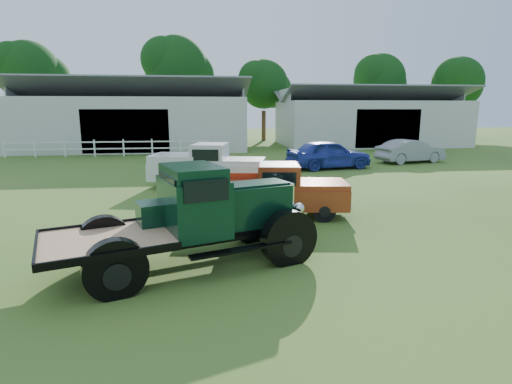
{
  "coord_description": "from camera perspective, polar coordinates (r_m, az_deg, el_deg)",
  "views": [
    {
      "loc": [
        -1.14,
        -9.51,
        3.29
      ],
      "look_at": [
        0.2,
        1.2,
        1.05
      ],
      "focal_mm": 28.0,
      "sensor_mm": 36.0,
      "label": 1
    }
  ],
  "objects": [
    {
      "name": "vintage_flatbed",
      "position": [
        8.51,
        -9.55,
        -3.51
      ],
      "size": [
        5.85,
        3.85,
        2.16
      ],
      "primitive_type": null,
      "rotation": [
        0.0,
        0.0,
        0.34
      ],
      "color": "black",
      "rests_on": "ground"
    },
    {
      "name": "shed_left",
      "position": [
        35.99,
        -16.79,
        10.47
      ],
      "size": [
        18.8,
        10.2,
        5.6
      ],
      "primitive_type": null,
      "color": "silver",
      "rests_on": "ground"
    },
    {
      "name": "tree_b",
      "position": [
        43.67,
        -11.25,
        14.75
      ],
      "size": [
        6.9,
        6.9,
        11.5
      ],
      "primitive_type": null,
      "color": "#0E430D",
      "rests_on": "ground"
    },
    {
      "name": "white_pickup",
      "position": [
        17.16,
        -6.89,
        3.7
      ],
      "size": [
        5.3,
        3.04,
        1.83
      ],
      "primitive_type": null,
      "rotation": [
        0.0,
        0.0,
        -0.23
      ],
      "color": "silver",
      "rests_on": "ground"
    },
    {
      "name": "tree_d",
      "position": [
        47.56,
        17.08,
        13.3
      ],
      "size": [
        6.0,
        6.0,
        10.0
      ],
      "primitive_type": null,
      "color": "#0E430D",
      "rests_on": "ground"
    },
    {
      "name": "red_pickup",
      "position": [
        12.47,
        2.8,
        0.34
      ],
      "size": [
        4.76,
        2.39,
        1.66
      ],
      "primitive_type": null,
      "rotation": [
        0.0,
        0.0,
        -0.14
      ],
      "color": "maroon",
      "rests_on": "ground"
    },
    {
      "name": "shed_right",
      "position": [
        39.53,
        15.65,
        10.31
      ],
      "size": [
        16.8,
        9.2,
        5.2
      ],
      "primitive_type": null,
      "color": "silver",
      "rests_on": "ground"
    },
    {
      "name": "tree_e",
      "position": [
        49.61,
        26.69,
        12.21
      ],
      "size": [
        5.7,
        5.7,
        9.5
      ],
      "primitive_type": null,
      "color": "#0E430D",
      "rests_on": "ground"
    },
    {
      "name": "misc_car_grey",
      "position": [
        26.91,
        21.21,
        5.46
      ],
      "size": [
        4.59,
        2.52,
        1.44
      ],
      "primitive_type": "imported",
      "rotation": [
        0.0,
        0.0,
        1.81
      ],
      "color": "gray",
      "rests_on": "ground"
    },
    {
      "name": "tree_a",
      "position": [
        45.77,
        -29.53,
        12.71
      ],
      "size": [
        6.3,
        6.3,
        10.5
      ],
      "primitive_type": null,
      "color": "#0E430D",
      "rests_on": "ground"
    },
    {
      "name": "fence_rail",
      "position": [
        30.41,
        -20.25,
        5.94
      ],
      "size": [
        14.2,
        0.16,
        1.2
      ],
      "primitive_type": null,
      "color": "white",
      "rests_on": "ground"
    },
    {
      "name": "tree_c",
      "position": [
        42.96,
        1.12,
        13.35
      ],
      "size": [
        5.4,
        5.4,
        9.0
      ],
      "primitive_type": null,
      "color": "#0E430D",
      "rests_on": "ground"
    },
    {
      "name": "misc_car_blue",
      "position": [
        22.92,
        10.35,
        5.33
      ],
      "size": [
        5.03,
        2.77,
        1.62
      ],
      "primitive_type": "imported",
      "rotation": [
        0.0,
        0.0,
        1.76
      ],
      "color": "#243697",
      "rests_on": "ground"
    },
    {
      "name": "ground",
      "position": [
        10.12,
        -0.28,
        -7.24
      ],
      "size": [
        120.0,
        120.0,
        0.0
      ],
      "primitive_type": "plane",
      "color": "#34601F"
    }
  ]
}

